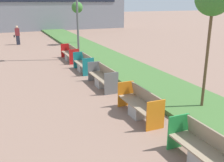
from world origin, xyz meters
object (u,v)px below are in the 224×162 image
(bench_orange_frame, at_px, (140,106))
(bench_grey_frame, at_px, (103,79))
(bench_red_frame, at_px, (70,55))
(bench_teal_frame, at_px, (84,65))
(sapling_tree_far, at_px, (77,8))
(pedestrian_walking, at_px, (17,35))
(bench_green_frame, at_px, (206,155))

(bench_orange_frame, xyz_separation_m, bench_grey_frame, (0.00, 3.48, 0.00))
(bench_orange_frame, bearing_deg, bench_red_frame, 89.98)
(bench_red_frame, bearing_deg, bench_teal_frame, -90.12)
(bench_orange_frame, bearing_deg, bench_teal_frame, 90.03)
(bench_grey_frame, bearing_deg, bench_orange_frame, -90.02)
(sapling_tree_far, relative_size, pedestrian_walking, 2.21)
(bench_grey_frame, xyz_separation_m, sapling_tree_far, (2.29, 12.09, 2.78))
(bench_orange_frame, bearing_deg, sapling_tree_far, 81.61)
(bench_teal_frame, relative_size, pedestrian_walking, 1.13)
(sapling_tree_far, xyz_separation_m, pedestrian_walking, (-4.98, 2.01, -2.31))
(bench_green_frame, xyz_separation_m, bench_orange_frame, (-0.00, 3.17, -0.00))
(bench_green_frame, height_order, sapling_tree_far, sapling_tree_far)
(bench_orange_frame, xyz_separation_m, bench_teal_frame, (-0.00, 6.40, -0.01))
(bench_orange_frame, xyz_separation_m, sapling_tree_far, (2.30, 15.57, 2.78))
(bench_teal_frame, bearing_deg, pedestrian_walking, 103.50)
(bench_red_frame, height_order, pedestrian_walking, pedestrian_walking)
(bench_green_frame, height_order, bench_red_frame, same)
(bench_grey_frame, xyz_separation_m, bench_red_frame, (0.00, 5.97, 0.00))
(bench_green_frame, height_order, pedestrian_walking, pedestrian_walking)
(bench_grey_frame, bearing_deg, pedestrian_walking, 100.79)
(bench_teal_frame, bearing_deg, bench_green_frame, -89.98)
(bench_orange_frame, xyz_separation_m, bench_red_frame, (0.00, 9.45, 0.01))
(bench_orange_frame, height_order, bench_teal_frame, same)
(sapling_tree_far, bearing_deg, bench_green_frame, -96.98)
(bench_grey_frame, xyz_separation_m, pedestrian_walking, (-2.69, 14.10, 0.47))
(bench_red_frame, distance_m, sapling_tree_far, 7.10)
(bench_orange_frame, distance_m, bench_grey_frame, 3.48)
(bench_orange_frame, distance_m, bench_red_frame, 9.45)
(bench_grey_frame, distance_m, sapling_tree_far, 12.62)
(bench_red_frame, bearing_deg, bench_green_frame, -90.01)
(bench_green_frame, distance_m, pedestrian_walking, 20.92)
(sapling_tree_far, bearing_deg, bench_grey_frame, -100.74)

